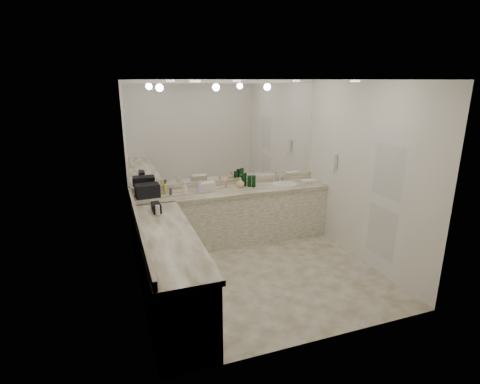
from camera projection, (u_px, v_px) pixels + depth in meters
name	position (u px, v px, depth m)	size (l,w,h in m)	color
floor	(260.00, 274.00, 5.23)	(3.20, 3.20, 0.00)	beige
ceiling	(263.00, 80.00, 4.49)	(3.20, 3.20, 0.00)	white
wall_back	(226.00, 161.00, 6.21)	(3.20, 0.02, 2.60)	white
wall_left	(134.00, 196.00, 4.34)	(0.02, 3.00, 2.60)	white
wall_right	(364.00, 174.00, 5.38)	(0.02, 3.00, 2.60)	white
vanity_back_base	(232.00, 217.00, 6.19)	(3.20, 0.60, 0.84)	silver
vanity_back_top	(232.00, 191.00, 6.06)	(3.20, 0.64, 0.06)	beige
vanity_left_base	(169.00, 272.00, 4.42)	(0.60, 2.40, 0.84)	silver
vanity_left_top	(167.00, 237.00, 4.29)	(0.64, 2.42, 0.06)	beige
backsplash_back	(227.00, 182.00, 6.29)	(3.20, 0.04, 0.10)	beige
backsplash_left	(138.00, 224.00, 4.45)	(0.04, 3.00, 0.10)	beige
mirror_back	(226.00, 133.00, 6.06)	(3.12, 0.01, 1.55)	white
mirror_left	(132.00, 156.00, 4.21)	(0.01, 2.92, 1.55)	white
sink	(285.00, 184.00, 6.36)	(0.44, 0.44, 0.03)	white
faucet	(280.00, 177.00, 6.53)	(0.24, 0.16, 0.14)	silver
wall_phone	(334.00, 161.00, 5.98)	(0.06, 0.10, 0.24)	white
door	(385.00, 201.00, 4.99)	(0.02, 0.82, 2.10)	white
black_toiletry_bag	(147.00, 191.00, 5.63)	(0.35, 0.22, 0.20)	black
black_bag_spill	(156.00, 207.00, 5.00)	(0.10, 0.23, 0.12)	black
cream_cosmetic_case	(207.00, 187.00, 5.94)	(0.25, 0.15, 0.14)	beige
hand_towel	(309.00, 181.00, 6.48)	(0.24, 0.16, 0.04)	white
lotion_left	(158.00, 211.00, 4.87)	(0.06, 0.06, 0.13)	white
soap_bottle_a	(185.00, 188.00, 5.77)	(0.07, 0.07, 0.19)	white
soap_bottle_b	(201.00, 186.00, 5.86)	(0.09, 0.09, 0.20)	silver
soap_bottle_c	(240.00, 183.00, 6.13)	(0.13, 0.13, 0.17)	#DEB57F
green_bottle_0	(245.00, 179.00, 6.23)	(0.07, 0.07, 0.22)	#104A1D
green_bottle_1	(254.00, 181.00, 6.16)	(0.06, 0.06, 0.20)	#104A1D
green_bottle_2	(249.00, 181.00, 6.18)	(0.07, 0.07, 0.19)	#104A1D
green_bottle_3	(241.00, 180.00, 6.23)	(0.07, 0.07, 0.19)	#104A1D
amenity_bottle_0	(226.00, 184.00, 6.13)	(0.04, 0.04, 0.11)	#E57F66
amenity_bottle_1	(165.00, 189.00, 5.82)	(0.05, 0.05, 0.15)	#F2D84C
amenity_bottle_2	(209.00, 188.00, 5.98)	(0.05, 0.05, 0.07)	white
amenity_bottle_3	(171.00, 191.00, 5.75)	(0.04, 0.04, 0.11)	#3F3F4C
amenity_bottle_4	(255.00, 183.00, 6.30)	(0.05, 0.05, 0.07)	white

